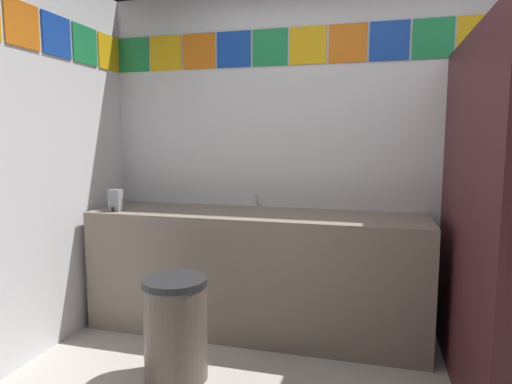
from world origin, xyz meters
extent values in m
cube|color=silver|center=(0.00, 1.52, 1.26)|extent=(4.01, 0.08, 2.52)
cube|color=#1E8C4C|center=(-1.86, 1.48, 2.09)|extent=(0.27, 0.01, 0.27)
cube|color=yellow|center=(-1.58, 1.48, 2.09)|extent=(0.27, 0.01, 0.27)
cube|color=orange|center=(-1.29, 1.48, 2.09)|extent=(0.27, 0.01, 0.27)
cube|color=#1947B7|center=(-1.00, 1.48, 2.09)|extent=(0.27, 0.01, 0.27)
cube|color=#1E8C4C|center=(-0.72, 1.48, 2.09)|extent=(0.27, 0.01, 0.27)
cube|color=yellow|center=(-0.43, 1.48, 2.09)|extent=(0.27, 0.01, 0.27)
cube|color=orange|center=(-0.14, 1.48, 2.09)|extent=(0.27, 0.01, 0.27)
cube|color=#1947B7|center=(0.14, 1.48, 2.09)|extent=(0.27, 0.01, 0.27)
cube|color=#1E8C4C|center=(0.43, 1.48, 2.09)|extent=(0.27, 0.01, 0.27)
cube|color=yellow|center=(0.72, 1.48, 2.09)|extent=(0.27, 0.01, 0.27)
cube|color=orange|center=(-2.00, 0.45, 2.09)|extent=(0.01, 0.27, 0.27)
cube|color=#1947B7|center=(-2.00, 0.74, 2.09)|extent=(0.01, 0.27, 0.27)
cube|color=#1E8C4C|center=(-2.00, 1.04, 2.09)|extent=(0.01, 0.27, 0.27)
cube|color=yellow|center=(-2.00, 1.34, 2.09)|extent=(0.01, 0.27, 0.27)
cube|color=gray|center=(-0.75, 1.18, 0.44)|extent=(2.41, 0.61, 0.88)
cube|color=gray|center=(-0.75, 1.47, 0.84)|extent=(2.41, 0.03, 0.08)
cylinder|color=white|center=(-0.75, 1.15, 0.82)|extent=(0.34, 0.34, 0.10)
cylinder|color=silver|center=(-0.75, 1.29, 0.90)|extent=(0.04, 0.04, 0.05)
cylinder|color=silver|center=(-0.75, 1.24, 0.97)|extent=(0.02, 0.06, 0.09)
cube|color=gray|center=(-1.76, 0.99, 0.96)|extent=(0.09, 0.07, 0.16)
cylinder|color=black|center=(-1.76, 0.94, 0.90)|extent=(0.02, 0.02, 0.03)
cube|color=#471E23|center=(0.55, 0.74, 0.98)|extent=(0.04, 1.49, 1.97)
cylinder|color=silver|center=(0.57, 0.01, 1.08)|extent=(0.02, 0.02, 0.10)
cylinder|color=brown|center=(-1.02, 0.42, 0.28)|extent=(0.37, 0.37, 0.57)
cylinder|color=#262628|center=(-1.02, 0.42, 0.59)|extent=(0.38, 0.38, 0.04)
camera|label=1|loc=(0.07, -1.82, 1.40)|focal=30.72mm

